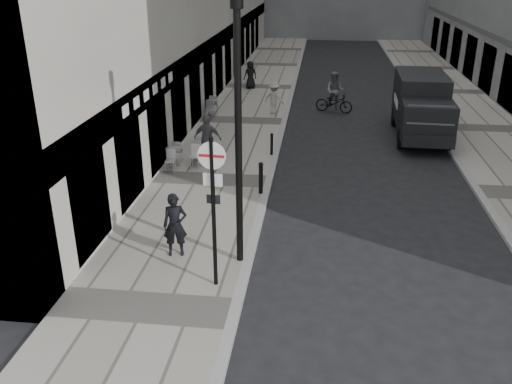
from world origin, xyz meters
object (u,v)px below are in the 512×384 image
Objects in this scene: sign_post at (213,194)px; panel_van at (421,103)px; walking_man at (175,225)px; cyclist at (334,97)px; lamppost at (238,123)px.

panel_van is at bearing 67.51° from sign_post.
cyclist is at bearing 61.55° from walking_man.
sign_post reaches higher than walking_man.
sign_post is (1.27, -1.27, 1.48)m from walking_man.
cyclist is (-3.65, 3.67, -0.66)m from panel_van.
panel_van reaches higher than walking_man.
lamppost is at bearing -83.33° from cyclist.
panel_van is at bearing -29.14° from cyclist.
sign_post reaches higher than panel_van.
walking_man is 15.95m from cyclist.
sign_post is 1.78m from lamppost.
walking_man is 0.30× the size of panel_van.
lamppost reaches higher than panel_van.
lamppost reaches higher than sign_post.
panel_van is 2.73× the size of cyclist.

